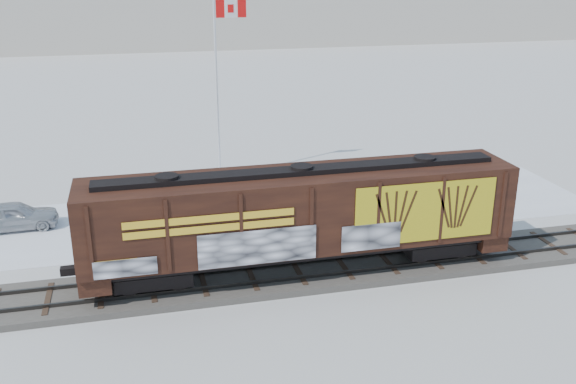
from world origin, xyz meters
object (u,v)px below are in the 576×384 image
object	(u,v)px
hopper_railcar	(301,213)
flagpole	(220,116)
car_silver	(14,216)
car_dark	(280,206)
car_white	(249,199)

from	to	relation	value
hopper_railcar	flagpole	bearing A→B (deg)	95.57
car_silver	car_dark	distance (m)	13.21
flagpole	car_dark	distance (m)	8.39
hopper_railcar	car_silver	bearing A→B (deg)	146.35
hopper_railcar	car_white	world-z (taller)	hopper_railcar
flagpole	car_dark	xyz separation A→B (m)	(1.91, -7.54, -3.14)
car_white	hopper_railcar	bearing A→B (deg)	164.82
car_white	car_dark	bearing A→B (deg)	-156.99
hopper_railcar	car_white	bearing A→B (deg)	95.83
hopper_railcar	car_dark	world-z (taller)	hopper_railcar
flagpole	car_silver	world-z (taller)	flagpole
car_white	car_dark	size ratio (longest dim) A/B	0.86
car_silver	car_dark	xyz separation A→B (m)	(13.07, -1.96, 0.06)
hopper_railcar	car_silver	distance (m)	15.18
car_white	car_dark	xyz separation A→B (m)	(1.35, -1.40, 0.02)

